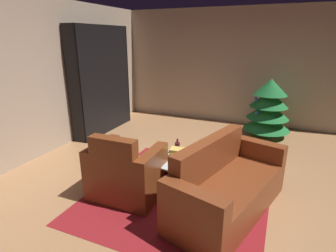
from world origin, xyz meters
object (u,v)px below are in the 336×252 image
object	(u,v)px
bookshelf_unit	(105,81)
coffee_table	(177,162)
couch_red	(226,187)
bottle_on_table	(177,148)
decorated_tree	(268,108)
armchair_red	(126,174)
book_stack_on_table	(177,154)

from	to	relation	value
bookshelf_unit	coffee_table	size ratio (longest dim) A/B	3.30
couch_red	coffee_table	world-z (taller)	couch_red
bookshelf_unit	couch_red	xyz separation A→B (m)	(3.18, -2.06, -0.80)
bookshelf_unit	bottle_on_table	xyz separation A→B (m)	(2.37, -1.63, -0.58)
bottle_on_table	decorated_tree	xyz separation A→B (m)	(1.07, 2.55, 0.10)
couch_red	decorated_tree	size ratio (longest dim) A/B	1.56
armchair_red	book_stack_on_table	bearing A→B (deg)	41.62
couch_red	coffee_table	size ratio (longest dim) A/B	2.79
bookshelf_unit	coffee_table	world-z (taller)	bookshelf_unit
couch_red	bottle_on_table	xyz separation A→B (m)	(-0.81, 0.43, 0.22)
coffee_table	armchair_red	bearing A→B (deg)	-138.85
armchair_red	book_stack_on_table	world-z (taller)	armchair_red
bookshelf_unit	coffee_table	bearing A→B (deg)	-36.56
bottle_on_table	decorated_tree	world-z (taller)	decorated_tree
coffee_table	bottle_on_table	distance (m)	0.23
bookshelf_unit	armchair_red	size ratio (longest dim) A/B	2.48
bookshelf_unit	book_stack_on_table	size ratio (longest dim) A/B	10.44
coffee_table	decorated_tree	world-z (taller)	decorated_tree
couch_red	book_stack_on_table	bearing A→B (deg)	161.14
bottle_on_table	coffee_table	bearing A→B (deg)	-70.50
coffee_table	decorated_tree	distance (m)	2.92
armchair_red	book_stack_on_table	distance (m)	0.75
couch_red	bottle_on_table	world-z (taller)	couch_red
bookshelf_unit	couch_red	distance (m)	3.87
bookshelf_unit	couch_red	bearing A→B (deg)	-32.84
armchair_red	decorated_tree	world-z (taller)	decorated_tree
armchair_red	coffee_table	world-z (taller)	armchair_red
coffee_table	bookshelf_unit	bearing A→B (deg)	143.44
armchair_red	decorated_tree	bearing A→B (deg)	64.26
couch_red	bottle_on_table	size ratio (longest dim) A/B	8.48
coffee_table	couch_red	bearing A→B (deg)	-18.33
bookshelf_unit	coffee_table	xyz separation A→B (m)	(2.44, -1.81, -0.71)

